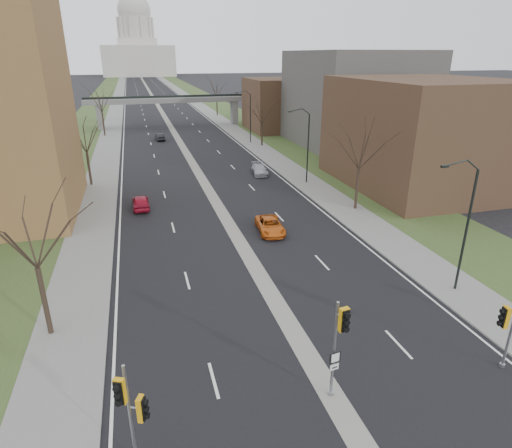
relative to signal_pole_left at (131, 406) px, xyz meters
name	(u,v)px	position (x,y,z in m)	size (l,w,h in m)	color
ground	(328,389)	(8.52, 1.78, -3.00)	(700.00, 700.00, 0.00)	black
road_surface	(153,97)	(8.52, 151.78, -2.99)	(20.00, 600.00, 0.01)	black
median_strip	(153,97)	(8.52, 151.78, -3.00)	(1.20, 600.00, 0.02)	gray
sidewalk_right	(186,96)	(20.52, 151.78, -2.94)	(4.00, 600.00, 0.12)	gray
sidewalk_left	(118,98)	(-3.48, 151.78, -2.94)	(4.00, 600.00, 0.12)	gray
grass_verge_right	(203,96)	(26.52, 151.78, -2.95)	(8.00, 600.00, 0.10)	#2D4720
grass_verge_left	(100,98)	(-9.48, 151.78, -2.95)	(8.00, 600.00, 0.10)	#2D4720
commercial_block_near	(422,134)	(32.52, 29.78, 3.00)	(16.00, 20.00, 12.00)	#4F3925
commercial_block_mid	(354,99)	(36.52, 53.78, 4.50)	(18.00, 22.00, 15.00)	#575550
commercial_block_far	(284,105)	(30.52, 71.78, 2.00)	(14.00, 14.00, 10.00)	#4F3925
pedestrian_bridge	(169,103)	(8.52, 81.78, 1.85)	(34.00, 3.00, 6.45)	slate
capitol	(137,48)	(8.52, 321.78, 15.60)	(48.00, 42.00, 55.75)	beige
streetlight_near	(463,190)	(19.50, 7.78, 3.96)	(2.61, 0.20, 8.70)	black
streetlight_mid	(302,125)	(19.50, 33.78, 3.96)	(2.61, 0.20, 8.70)	black
streetlight_far	(246,102)	(19.50, 59.78, 3.96)	(2.61, 0.20, 8.70)	black
tree_left_a	(28,223)	(-4.48, 9.78, 3.64)	(7.20, 7.20, 9.40)	#382B21
tree_left_b	(84,132)	(-4.48, 39.78, 3.23)	(6.75, 6.75, 8.81)	#382B21
tree_left_c	(100,98)	(-4.48, 73.78, 4.05)	(7.65, 7.65, 9.99)	#382B21
tree_right_a	(361,143)	(21.52, 23.78, 3.64)	(7.20, 7.20, 9.40)	#382B21
tree_right_b	(262,111)	(21.52, 56.78, 2.82)	(6.30, 6.30, 8.22)	#382B21
tree_right_c	(216,86)	(21.52, 96.78, 4.05)	(7.65, 7.65, 9.99)	#382B21
signal_pole_left	(131,406)	(0.00, 0.00, 0.00)	(1.05, 0.76, 4.58)	gray
signal_pole_median	(339,336)	(8.52, 1.16, 0.42)	(0.58, 0.81, 4.91)	gray
car_left_near	(141,202)	(0.93, 29.83, -2.31)	(1.62, 4.03, 1.37)	maroon
car_left_far	(160,137)	(5.29, 66.63, -2.38)	(1.31, 3.76, 1.24)	black
car_right_near	(270,225)	(11.57, 20.47, -2.37)	(2.07, 4.48, 1.25)	#D05F16
car_right_mid	(259,170)	(16.03, 39.28, -2.37)	(1.75, 4.29, 1.25)	#A8A7AE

